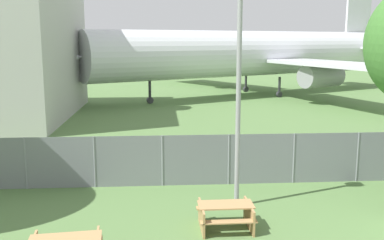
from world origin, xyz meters
The scene contains 4 objects.
perimeter_fence centered at (0.00, 10.43, 0.98)m, with size 56.07×0.07×1.97m.
airplane centered at (6.54, 37.95, 4.08)m, with size 40.32×32.61×12.83m.
picnic_bench_near_cabin centered at (-0.71, 6.34, 0.47)m, with size 1.65×1.42×0.76m.
light_mast centered at (-0.08, 8.13, 4.55)m, with size 0.44×0.44×7.40m.
Camera 1 is at (-2.58, -6.10, 5.54)m, focal length 42.00 mm.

